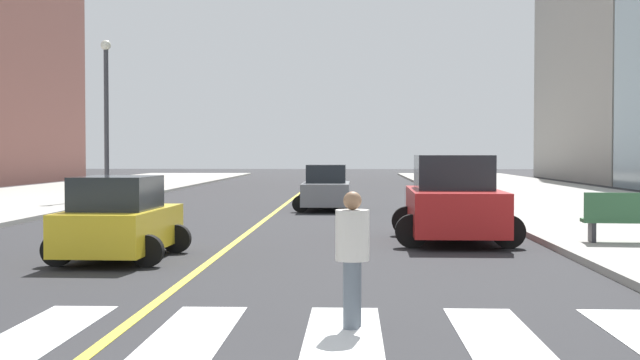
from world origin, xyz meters
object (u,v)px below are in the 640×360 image
Objects in this scene: car_red_second at (454,201)px; fire_hydrant at (482,192)px; park_bench at (624,218)px; pedestrian_crossing at (352,253)px; street_lamp at (106,105)px; car_gray_nearest at (326,189)px; car_yellow_third at (120,221)px.

fire_hydrant is at bearing -100.06° from car_red_second.
park_bench is 10.81m from pedestrian_crossing.
pedestrian_crossing is 29.02m from street_lamp.
car_gray_nearest is 11.89m from car_red_second.
car_gray_nearest is 6.73m from fire_hydrant.
pedestrian_crossing is at bearing 92.74° from car_gray_nearest.
car_gray_nearest is 4.28× the size of fire_hydrant.
car_red_second is 14.28m from fire_hydrant.
fire_hydrant is (9.88, 17.91, -0.21)m from car_yellow_third.
street_lamp is (-9.65, 4.82, 3.43)m from car_gray_nearest.
pedestrian_crossing is at bearing 150.73° from park_bench.
car_red_second is 8.12m from car_yellow_third.
fire_hydrant is at bearing -0.70° from pedestrian_crossing.
car_gray_nearest is 2.27× the size of pedestrian_crossing.
park_bench is (3.59, -1.63, -0.29)m from car_red_second.
car_red_second is 2.56× the size of park_bench.
park_bench is at bearing 13.88° from car_yellow_third.
car_yellow_third is 10.94m from park_bench.
park_bench is 24.67m from street_lamp.
car_yellow_third is 0.56× the size of street_lamp.
street_lamp is at bearing 172.11° from fire_hydrant.
car_yellow_third is (-7.12, -3.90, -0.19)m from car_red_second.
street_lamp reaches higher than car_gray_nearest.
car_red_second is 1.24× the size of car_yellow_third.
car_gray_nearest is at bearing 78.33° from car_yellow_third.
car_red_second is at bearing 106.95° from car_gray_nearest.
car_yellow_third is 2.28× the size of pedestrian_crossing.
car_red_second is 21.08m from street_lamp.
car_red_second is at bearing -1.75° from pedestrian_crossing.
street_lamp is at bearing -49.99° from car_red_second.
car_gray_nearest is 11.32m from street_lamp.
car_red_second is 3.95m from park_bench.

